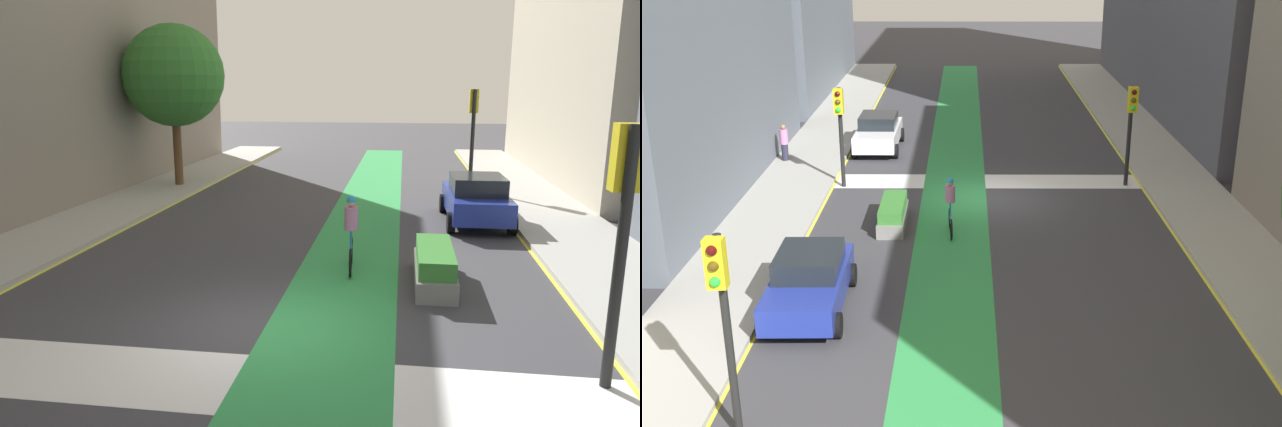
# 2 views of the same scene
# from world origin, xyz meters

# --- Properties ---
(ground_plane) EXTENTS (120.00, 120.00, 0.00)m
(ground_plane) POSITION_xyz_m (0.00, 0.00, 0.00)
(ground_plane) COLOR #38383D
(bike_lane_paint) EXTENTS (2.40, 60.00, 0.01)m
(bike_lane_paint) POSITION_xyz_m (1.26, 0.00, 0.00)
(bike_lane_paint) COLOR #2D8C47
(bike_lane_paint) RESTS_ON ground_plane
(crosswalk_band) EXTENTS (12.00, 1.80, 0.01)m
(crosswalk_band) POSITION_xyz_m (0.00, -2.00, 0.00)
(crosswalk_band) COLOR silver
(crosswalk_band) RESTS_ON ground_plane
(sidewalk_left) EXTENTS (3.00, 60.00, 0.15)m
(sidewalk_left) POSITION_xyz_m (-7.50, 0.00, 0.07)
(sidewalk_left) COLOR #9E9E99
(sidewalk_left) RESTS_ON ground_plane
(curb_stripe_left) EXTENTS (0.16, 60.00, 0.01)m
(curb_stripe_left) POSITION_xyz_m (-6.00, 0.00, 0.01)
(curb_stripe_left) COLOR yellow
(curb_stripe_left) RESTS_ON ground_plane
(sidewalk_right) EXTENTS (3.00, 60.00, 0.15)m
(sidewalk_right) POSITION_xyz_m (7.50, 0.00, 0.07)
(sidewalk_right) COLOR #9E9E99
(sidewalk_right) RESTS_ON ground_plane
(curb_stripe_right) EXTENTS (0.16, 60.00, 0.01)m
(curb_stripe_right) POSITION_xyz_m (6.00, 0.00, 0.01)
(curb_stripe_right) COLOR yellow
(curb_stripe_right) RESTS_ON ground_plane
(traffic_signal_near_right) EXTENTS (0.35, 0.52, 3.86)m
(traffic_signal_near_right) POSITION_xyz_m (5.56, -1.20, 2.72)
(traffic_signal_near_right) COLOR black
(traffic_signal_near_right) RESTS_ON ground_plane
(traffic_signal_near_left) EXTENTS (0.35, 0.52, 3.89)m
(traffic_signal_near_left) POSITION_xyz_m (-5.40, -1.43, 2.74)
(traffic_signal_near_left) COLOR black
(traffic_signal_near_left) RESTS_ON ground_plane
(traffic_signal_far_right) EXTENTS (0.35, 0.52, 4.22)m
(traffic_signal_far_right) POSITION_xyz_m (5.27, 14.53, 2.96)
(traffic_signal_far_right) COLOR black
(traffic_signal_far_right) RESTS_ON ground_plane
(car_blue_right_far) EXTENTS (2.08, 4.23, 1.57)m
(car_blue_right_far) POSITION_xyz_m (4.87, 9.05, 0.80)
(car_blue_right_far) COLOR navy
(car_blue_right_far) RESTS_ON ground_plane
(car_white_right_near) EXTENTS (2.06, 4.22, 1.57)m
(car_white_right_near) POSITION_xyz_m (4.78, -6.81, 0.80)
(car_white_right_near) COLOR silver
(car_white_right_near) RESTS_ON ground_plane
(cyclist_in_lane) EXTENTS (0.32, 1.73, 1.86)m
(cyclist_in_lane) POSITION_xyz_m (1.33, 3.54, 0.97)
(cyclist_in_lane) COLOR black
(cyclist_in_lane) RESTS_ON ground_plane
(pedestrian_sidewalk_right_a) EXTENTS (0.34, 0.34, 1.55)m
(pedestrian_sidewalk_right_a) POSITION_xyz_m (8.51, -4.46, 0.93)
(pedestrian_sidewalk_right_a) COLOR #262638
(pedestrian_sidewalk_right_a) RESTS_ON sidewalk_right
(median_planter) EXTENTS (0.86, 2.72, 0.85)m
(median_planter) POSITION_xyz_m (3.26, 2.88, 0.40)
(median_planter) COLOR slate
(median_planter) RESTS_ON ground_plane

